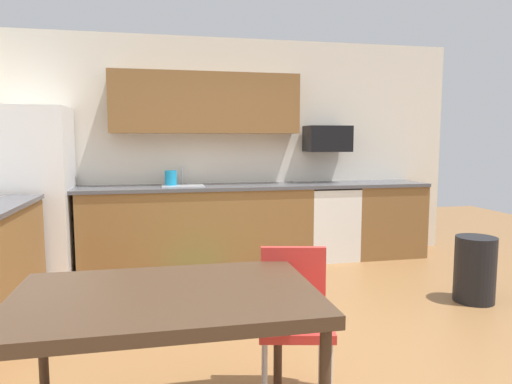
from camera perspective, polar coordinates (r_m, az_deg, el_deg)
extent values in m
plane|color=olive|center=(3.55, 3.51, -18.12)|extent=(12.00, 12.00, 0.00)
cube|color=silver|center=(5.82, -3.36, 5.20)|extent=(5.80, 0.10, 2.70)
cube|color=brown|center=(5.52, -7.11, -4.31)|extent=(2.65, 0.60, 0.90)
cube|color=brown|center=(6.18, 15.43, -3.34)|extent=(0.90, 0.60, 0.90)
cube|color=#4C4C51|center=(5.50, -2.79, 0.65)|extent=(4.80, 0.64, 0.04)
cube|color=brown|center=(5.58, -6.16, 10.77)|extent=(2.20, 0.34, 0.70)
cube|color=white|center=(5.52, -25.62, -0.07)|extent=(0.76, 0.70, 1.82)
cube|color=white|center=(5.88, 8.92, -3.77)|extent=(0.60, 0.60, 0.88)
cube|color=black|center=(5.82, 9.00, 0.64)|extent=(0.60, 0.60, 0.03)
cube|color=black|center=(5.88, 8.75, 6.47)|extent=(0.54, 0.36, 0.32)
cube|color=#A5A8AD|center=(5.45, -8.96, 0.09)|extent=(0.48, 0.40, 0.14)
cylinder|color=#B2B5BA|center=(5.61, -9.09, 1.91)|extent=(0.02, 0.02, 0.24)
cube|color=#422D1E|center=(2.25, -10.97, -12.68)|extent=(1.40, 0.90, 0.06)
cylinder|color=#422D1E|center=(2.82, -24.68, -17.49)|extent=(0.05, 0.05, 0.71)
cylinder|color=#422D1E|center=(2.83, 2.71, -16.81)|extent=(0.05, 0.05, 0.71)
cube|color=red|center=(2.69, 4.82, -15.96)|extent=(0.48, 0.48, 0.05)
cube|color=red|center=(2.79, 4.57, -10.75)|extent=(0.38, 0.12, 0.40)
cylinder|color=#B2B2B7|center=(2.63, 1.07, -22.22)|extent=(0.03, 0.03, 0.42)
cylinder|color=#B2B2B7|center=(2.65, 9.02, -22.00)|extent=(0.03, 0.03, 0.42)
cylinder|color=#B2B2B7|center=(2.93, 1.00, -19.03)|extent=(0.03, 0.03, 0.42)
cylinder|color=#B2B2B7|center=(2.95, 7.99, -18.89)|extent=(0.03, 0.03, 0.42)
cylinder|color=black|center=(4.73, 25.28, -8.57)|extent=(0.36, 0.36, 0.60)
cube|color=#4CA54C|center=(4.99, -7.23, -10.72)|extent=(0.70, 0.50, 0.01)
cylinder|color=#198CBF|center=(5.48, -10.41, 1.57)|extent=(0.14, 0.14, 0.20)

